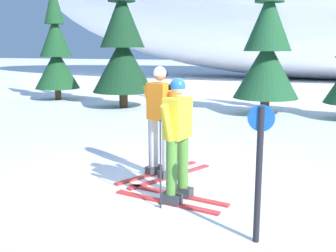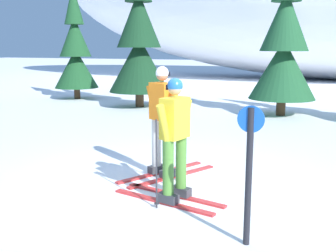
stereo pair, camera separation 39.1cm
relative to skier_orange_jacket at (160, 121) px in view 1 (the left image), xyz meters
name	(u,v)px [view 1 (the left image)]	position (x,y,z in m)	size (l,w,h in m)	color
ground_plane	(159,185)	(0.12, -0.41, -0.93)	(120.00, 120.00, 0.00)	white
skier_orange_jacket	(160,121)	(0.00, 0.00, 0.00)	(1.18, 1.77, 1.80)	red
skier_yellow_jacket	(177,138)	(0.57, -0.95, -0.05)	(1.66, 0.78, 1.70)	red
pine_tree_far_left	(56,52)	(-7.28, 8.12, 0.97)	(1.76, 1.76, 4.55)	#47301E
pine_tree_center_left	(122,41)	(-3.87, 6.99, 1.37)	(2.12, 2.12, 5.50)	#47301E
pine_tree_center	(268,44)	(1.00, 7.00, 1.25)	(2.02, 2.02, 5.23)	#47301E
trail_marker_post	(259,166)	(1.76, -1.82, -0.08)	(0.28, 0.07, 1.51)	black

